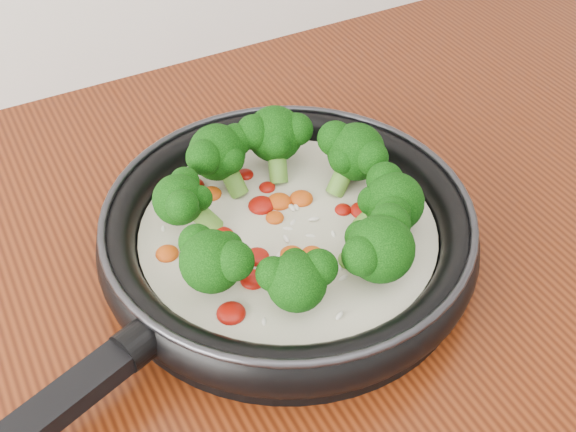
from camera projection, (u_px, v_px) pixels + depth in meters
skillet at (287, 229)px, 0.65m from camera, size 0.55×0.43×0.10m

